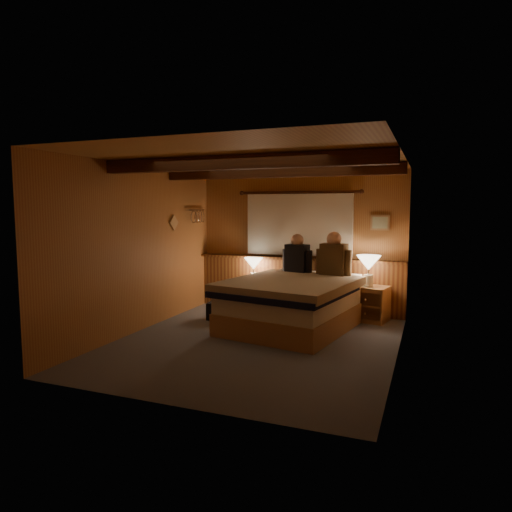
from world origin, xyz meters
The scene contains 19 objects.
floor centered at (0.00, 0.00, 0.00)m, with size 4.20×4.20×0.00m, color #494F56.
ceiling centered at (0.00, 0.00, 2.40)m, with size 4.20×4.20×0.00m, color tan.
wall_back centered at (0.00, 2.10, 1.20)m, with size 3.60×3.60×0.00m, color #AF773E.
wall_left centered at (-1.80, 0.00, 1.20)m, with size 4.20×4.20×0.00m, color #AF773E.
wall_right centered at (1.80, 0.00, 1.20)m, with size 4.20×4.20×0.00m, color #AF773E.
wall_front centered at (0.00, -2.10, 1.20)m, with size 3.60×3.60×0.00m, color #AF773E.
wainscot centered at (0.00, 2.04, 0.49)m, with size 3.60×0.23×0.94m.
curtain_window centered at (0.00, 2.03, 1.52)m, with size 2.18×0.09×1.11m.
ceiling_beams centered at (0.00, 0.15, 2.31)m, with size 3.60×1.65×0.16m.
coat_rail centered at (-1.72, 1.58, 1.67)m, with size 0.05×0.55×0.24m.
framed_print centered at (1.35, 2.08, 1.55)m, with size 0.30×0.04×0.25m.
bed centered at (0.25, 0.91, 0.38)m, with size 1.98×2.40×0.73m.
nightstand_left centered at (-0.76, 1.77, 0.25)m, with size 0.47×0.43×0.50m.
nightstand_right centered at (1.28, 1.75, 0.28)m, with size 0.58×0.55×0.55m.
lamp_left centered at (-0.73, 1.78, 0.80)m, with size 0.33×0.33×0.43m.
lamp_right centered at (1.23, 1.73, 0.90)m, with size 0.38×0.38×0.49m.
person_left centered at (0.07, 1.71, 0.99)m, with size 0.53×0.29×0.66m.
person_right centered at (0.71, 1.58, 1.01)m, with size 0.58×0.30×0.71m.
duffel_bag centered at (-0.96, 0.98, 0.14)m, with size 0.48×0.32×0.33m.
Camera 1 is at (2.13, -5.53, 1.78)m, focal length 32.00 mm.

